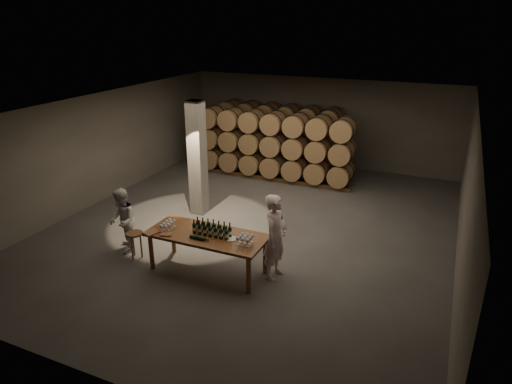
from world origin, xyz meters
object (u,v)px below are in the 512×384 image
at_px(bottle_cluster, 212,230).
at_px(person_woman, 122,221).
at_px(stool, 135,237).
at_px(plate, 231,239).
at_px(tasting_table, 207,238).
at_px(person_man, 275,237).
at_px(notebook_near, 166,234).

bearing_deg(bottle_cluster, person_woman, -179.84).
bearing_deg(bottle_cluster, stool, -174.96).
bearing_deg(bottle_cluster, plate, -0.98).
relative_size(tasting_table, bottle_cluster, 3.01).
height_order(tasting_table, person_man, person_man).
bearing_deg(person_man, notebook_near, 114.02).
bearing_deg(person_woman, person_man, 58.70).
relative_size(tasting_table, plate, 10.46).
xyz_separation_m(plate, person_man, (0.84, 0.38, 0.04)).
distance_m(bottle_cluster, person_man, 1.36).
xyz_separation_m(person_man, person_woman, (-3.70, -0.38, -0.16)).
height_order(notebook_near, person_woman, person_woman).
relative_size(tasting_table, notebook_near, 11.57).
distance_m(person_man, person_woman, 3.73).
bearing_deg(notebook_near, plate, -3.51).
bearing_deg(person_man, person_woman, 100.80).
distance_m(notebook_near, stool, 1.14).
bearing_deg(stool, notebook_near, -11.76).
distance_m(plate, person_man, 0.92).
relative_size(person_man, person_woman, 1.21).
relative_size(stool, person_man, 0.34).
bearing_deg(tasting_table, person_man, 14.84).
distance_m(stool, person_man, 3.32).
xyz_separation_m(plate, person_woman, (-2.86, 0.00, -0.12)).
distance_m(bottle_cluster, notebook_near, 0.99).
relative_size(bottle_cluster, notebook_near, 3.84).
bearing_deg(stool, tasting_table, 5.30).
xyz_separation_m(notebook_near, person_woman, (-1.50, 0.38, -0.13)).
distance_m(tasting_table, plate, 0.60).
relative_size(bottle_cluster, person_woman, 0.55).
bearing_deg(notebook_near, person_woman, 146.59).
xyz_separation_m(tasting_table, stool, (-1.82, -0.17, -0.27)).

